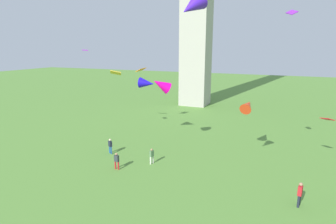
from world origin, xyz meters
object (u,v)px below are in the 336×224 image
at_px(kite_flying_0, 192,6).
at_px(kite_flying_8, 85,50).
at_px(person_2, 110,145).
at_px(kite_flying_11, 147,83).
at_px(kite_flying_3, 248,105).
at_px(kite_flying_1, 161,85).
at_px(kite_flying_7, 327,119).
at_px(person_0, 300,193).
at_px(kite_flying_10, 141,70).
at_px(person_4, 152,155).
at_px(kite_flying_9, 116,73).
at_px(kite_flying_5, 292,12).
at_px(person_1, 117,160).

xyz_separation_m(kite_flying_0, kite_flying_8, (-15.42, 9.86, -2.41)).
height_order(person_2, kite_flying_11, kite_flying_11).
relative_size(person_2, kite_flying_3, 0.80).
height_order(kite_flying_1, kite_flying_7, kite_flying_1).
xyz_separation_m(person_0, kite_flying_10, (-19.74, 12.93, 7.21)).
distance_m(person_4, kite_flying_9, 15.06).
bearing_deg(kite_flying_1, kite_flying_8, -119.88).
bearing_deg(kite_flying_10, kite_flying_9, -53.02).
height_order(person_4, kite_flying_9, kite_flying_9).
relative_size(person_0, kite_flying_3, 0.88).
bearing_deg(kite_flying_7, person_2, -111.58).
xyz_separation_m(person_2, kite_flying_0, (11.72, -8.41, 12.37)).
bearing_deg(person_2, kite_flying_1, -118.70).
relative_size(kite_flying_1, kite_flying_3, 1.21).
relative_size(person_0, kite_flying_0, 0.93).
bearing_deg(kite_flying_5, kite_flying_11, 36.48).
height_order(person_1, kite_flying_9, kite_flying_9).
relative_size(person_2, kite_flying_11, 0.88).
height_order(kite_flying_3, kite_flying_7, kite_flying_3).
bearing_deg(kite_flying_10, kite_flying_11, 47.55).
xyz_separation_m(person_0, person_2, (-18.34, 3.11, -0.10)).
height_order(person_0, kite_flying_8, kite_flying_8).
bearing_deg(person_4, kite_flying_8, 94.00).
relative_size(kite_flying_0, kite_flying_11, 1.04).
bearing_deg(kite_flying_5, kite_flying_10, 25.52).
bearing_deg(kite_flying_1, kite_flying_0, -9.56).
bearing_deg(kite_flying_3, kite_flying_7, -170.85).
height_order(kite_flying_3, kite_flying_9, kite_flying_9).
distance_m(kite_flying_8, kite_flying_11, 7.64).
distance_m(kite_flying_7, kite_flying_8, 25.31).
distance_m(kite_flying_0, kite_flying_1, 14.79).
bearing_deg(kite_flying_8, kite_flying_7, 58.30).
bearing_deg(kite_flying_11, kite_flying_5, -111.26).
bearing_deg(person_1, kite_flying_1, 78.82).
bearing_deg(kite_flying_9, person_2, -90.53).
height_order(person_0, kite_flying_1, kite_flying_1).
xyz_separation_m(person_1, kite_flying_11, (-0.73, 7.78, 6.25)).
height_order(person_0, person_2, person_0).
bearing_deg(person_2, person_0, -162.34).
relative_size(kite_flying_1, kite_flying_11, 1.33).
xyz_separation_m(kite_flying_0, kite_flying_3, (1.68, 13.46, -7.87)).
bearing_deg(person_0, kite_flying_5, 37.78).
bearing_deg(kite_flying_11, kite_flying_9, 56.34).
distance_m(person_4, kite_flying_5, 17.18).
distance_m(kite_flying_0, kite_flying_11, 17.41).
distance_m(person_1, kite_flying_5, 19.16).
bearing_deg(person_2, kite_flying_0, 171.62).
bearing_deg(kite_flying_11, kite_flying_1, -127.41).
xyz_separation_m(person_1, kite_flying_3, (10.57, 8.10, 4.52)).
xyz_separation_m(person_1, kite_flying_1, (1.79, 6.16, 6.43)).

